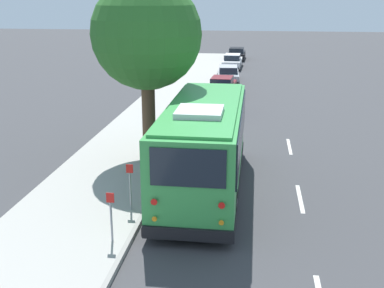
% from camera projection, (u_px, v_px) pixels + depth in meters
% --- Properties ---
extents(ground_plane, '(160.00, 160.00, 0.00)m').
position_uv_depth(ground_plane, '(213.00, 182.00, 18.02)').
color(ground_plane, '#3D3D3F').
extents(sidewalk_slab, '(80.00, 4.19, 0.15)m').
position_uv_depth(sidewalk_slab, '(107.00, 175.00, 18.51)').
color(sidewalk_slab, '#A3A099').
rests_on(sidewalk_slab, ground).
extents(curb_strip, '(80.00, 0.14, 0.15)m').
position_uv_depth(curb_strip, '(163.00, 177.00, 18.24)').
color(curb_strip, gray).
rests_on(curb_strip, ground).
extents(shuttle_bus, '(8.72, 2.81, 3.33)m').
position_uv_depth(shuttle_bus, '(204.00, 143.00, 16.75)').
color(shuttle_bus, green).
rests_on(shuttle_bus, ground).
extents(parked_sedan_blue, '(4.31, 1.79, 1.29)m').
position_uv_depth(parked_sedan_blue, '(217.00, 104.00, 28.21)').
color(parked_sedan_blue, navy).
rests_on(parked_sedan_blue, ground).
extents(parked_sedan_maroon, '(4.35, 1.86, 1.28)m').
position_uv_depth(parked_sedan_maroon, '(222.00, 87.00, 33.46)').
color(parked_sedan_maroon, maroon).
rests_on(parked_sedan_maroon, ground).
extents(parked_sedan_silver, '(4.62, 1.90, 1.27)m').
position_uv_depth(parked_sedan_silver, '(228.00, 74.00, 38.69)').
color(parked_sedan_silver, '#A8AAAF').
rests_on(parked_sedan_silver, ground).
extents(parked_sedan_white, '(4.67, 1.81, 1.32)m').
position_uv_depth(parked_sedan_white, '(232.00, 62.00, 45.93)').
color(parked_sedan_white, silver).
rests_on(parked_sedan_white, ground).
extents(parked_sedan_black, '(4.32, 1.86, 1.27)m').
position_uv_depth(parked_sedan_black, '(237.00, 54.00, 51.97)').
color(parked_sedan_black, black).
rests_on(parked_sedan_black, ground).
extents(street_tree, '(4.45, 4.45, 7.96)m').
position_uv_depth(street_tree, '(147.00, 27.00, 19.12)').
color(street_tree, brown).
rests_on(street_tree, sidewalk_slab).
extents(sign_post_near, '(0.06, 0.22, 1.44)m').
position_uv_depth(sign_post_near, '(111.00, 216.00, 13.16)').
color(sign_post_near, gray).
rests_on(sign_post_near, sidewalk_slab).
extents(sign_post_far, '(0.06, 0.22, 1.52)m').
position_uv_depth(sign_post_far, '(130.00, 186.00, 15.12)').
color(sign_post_far, gray).
rests_on(sign_post_far, sidewalk_slab).
extents(fire_hydrant, '(0.22, 0.22, 0.81)m').
position_uv_depth(fire_hydrant, '(173.00, 125.00, 23.71)').
color(fire_hydrant, red).
rests_on(fire_hydrant, sidewalk_slab).
extents(lane_stripe_mid, '(2.40, 0.14, 0.01)m').
position_uv_depth(lane_stripe_mid, '(300.00, 198.00, 16.54)').
color(lane_stripe_mid, silver).
rests_on(lane_stripe_mid, ground).
extents(lane_stripe_ahead, '(2.40, 0.14, 0.01)m').
position_uv_depth(lane_stripe_ahead, '(289.00, 146.00, 22.22)').
color(lane_stripe_ahead, silver).
rests_on(lane_stripe_ahead, ground).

